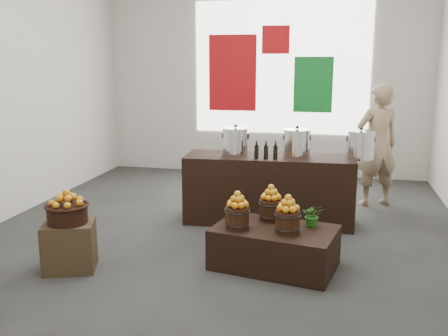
% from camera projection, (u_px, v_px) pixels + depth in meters
% --- Properties ---
extents(ground, '(7.00, 7.00, 0.00)m').
position_uv_depth(ground, '(222.00, 233.00, 6.30)').
color(ground, '#32322F').
rests_on(ground, ground).
extents(back_wall, '(6.00, 0.04, 4.00)m').
position_uv_depth(back_wall, '(265.00, 68.00, 9.22)').
color(back_wall, beige).
rests_on(back_wall, ground).
extents(back_opening, '(3.20, 0.02, 2.40)m').
position_uv_depth(back_opening, '(281.00, 68.00, 9.13)').
color(back_opening, white).
rests_on(back_opening, back_wall).
extents(deco_red_left, '(0.90, 0.04, 1.40)m').
position_uv_depth(deco_red_left, '(233.00, 73.00, 9.34)').
color(deco_red_left, '#A80C11').
rests_on(deco_red_left, back_wall).
extents(deco_green_right, '(0.70, 0.04, 1.00)m').
position_uv_depth(deco_green_right, '(313.00, 85.00, 9.06)').
color(deco_green_right, '#116D25').
rests_on(deco_green_right, back_wall).
extents(deco_red_upper, '(0.50, 0.04, 0.50)m').
position_uv_depth(deco_red_upper, '(276.00, 40.00, 9.04)').
color(deco_red_upper, '#A80C11').
rests_on(deco_red_upper, back_wall).
extents(crate, '(0.61, 0.56, 0.51)m').
position_uv_depth(crate, '(70.00, 246.00, 5.15)').
color(crate, '#4C3823').
rests_on(crate, ground).
extents(wicker_basket, '(0.41, 0.41, 0.18)m').
position_uv_depth(wicker_basket, '(67.00, 214.00, 5.08)').
color(wicker_basket, black).
rests_on(wicker_basket, crate).
extents(apples_in_basket, '(0.32, 0.32, 0.17)m').
position_uv_depth(apples_in_basket, '(66.00, 197.00, 5.04)').
color(apples_in_basket, '#AA0E05').
rests_on(apples_in_basket, wicker_basket).
extents(display_table, '(1.36, 0.99, 0.43)m').
position_uv_depth(display_table, '(274.00, 247.00, 5.22)').
color(display_table, black).
rests_on(display_table, ground).
extents(apple_bucket_front_left, '(0.25, 0.25, 0.23)m').
position_uv_depth(apple_bucket_front_left, '(237.00, 218.00, 5.14)').
color(apple_bucket_front_left, '#331A0E').
rests_on(apple_bucket_front_left, display_table).
extents(apples_in_bucket_front_left, '(0.19, 0.19, 0.17)m').
position_uv_depth(apples_in_bucket_front_left, '(237.00, 199.00, 5.10)').
color(apples_in_bucket_front_left, '#AA0E05').
rests_on(apples_in_bucket_front_left, apple_bucket_front_left).
extents(apple_bucket_front_right, '(0.25, 0.25, 0.23)m').
position_uv_depth(apple_bucket_front_right, '(288.00, 222.00, 5.01)').
color(apple_bucket_front_right, '#331A0E').
rests_on(apple_bucket_front_right, display_table).
extents(apples_in_bucket_front_right, '(0.19, 0.19, 0.17)m').
position_uv_depth(apples_in_bucket_front_right, '(288.00, 203.00, 4.96)').
color(apples_in_bucket_front_right, '#AA0E05').
rests_on(apples_in_bucket_front_right, apple_bucket_front_right).
extents(apple_bucket_rear, '(0.25, 0.25, 0.23)m').
position_uv_depth(apple_bucket_rear, '(271.00, 210.00, 5.41)').
color(apple_bucket_rear, '#331A0E').
rests_on(apple_bucket_rear, display_table).
extents(apples_in_bucket_rear, '(0.19, 0.19, 0.17)m').
position_uv_depth(apples_in_bucket_rear, '(271.00, 192.00, 5.37)').
color(apples_in_bucket_rear, '#AA0E05').
rests_on(apples_in_bucket_rear, apple_bucket_rear).
extents(herb_garnish_right, '(0.23, 0.21, 0.24)m').
position_uv_depth(herb_garnish_right, '(313.00, 215.00, 5.21)').
color(herb_garnish_right, '#1E5A13').
rests_on(herb_garnish_right, display_table).
extents(herb_garnish_left, '(0.14, 0.12, 0.24)m').
position_uv_depth(herb_garnish_left, '(230.00, 207.00, 5.49)').
color(herb_garnish_left, '#1E5A13').
rests_on(herb_garnish_left, display_table).
extents(counter, '(2.24, 0.83, 0.90)m').
position_uv_depth(counter, '(269.00, 189.00, 6.65)').
color(counter, black).
rests_on(counter, ground).
extents(stock_pot_left, '(0.34, 0.34, 0.34)m').
position_uv_depth(stock_pot_left, '(236.00, 142.00, 6.59)').
color(stock_pot_left, silver).
rests_on(stock_pot_left, counter).
extents(stock_pot_center, '(0.34, 0.34, 0.34)m').
position_uv_depth(stock_pot_center, '(297.00, 144.00, 6.46)').
color(stock_pot_center, silver).
rests_on(stock_pot_center, counter).
extents(stock_pot_right, '(0.34, 0.34, 0.34)m').
position_uv_depth(stock_pot_right, '(360.00, 146.00, 6.33)').
color(stock_pot_right, silver).
rests_on(stock_pot_right, counter).
extents(oil_cruets, '(0.24, 0.07, 0.25)m').
position_uv_depth(oil_cruets, '(268.00, 149.00, 6.31)').
color(oil_cruets, black).
rests_on(oil_cruets, counter).
extents(shopper, '(0.78, 0.68, 1.82)m').
position_uv_depth(shopper, '(377.00, 145.00, 7.33)').
color(shopper, '#917859').
rests_on(shopper, ground).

